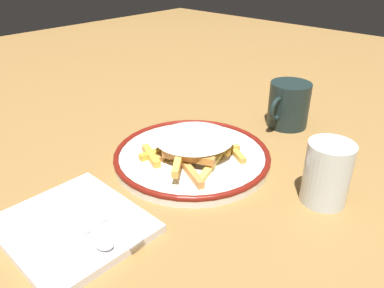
{
  "coord_description": "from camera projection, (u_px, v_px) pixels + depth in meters",
  "views": [
    {
      "loc": [
        0.43,
        0.4,
        0.35
      ],
      "look_at": [
        0.0,
        0.0,
        0.03
      ],
      "focal_mm": 35.1,
      "sensor_mm": 36.0,
      "label": 1
    }
  ],
  "objects": [
    {
      "name": "plate",
      "position": [
        192.0,
        156.0,
        0.67
      ],
      "size": [
        0.28,
        0.28,
        0.02
      ],
      "color": "white",
      "rests_on": "ground_plane"
    },
    {
      "name": "fork",
      "position": [
        95.0,
        215.0,
        0.52
      ],
      "size": [
        0.02,
        0.18,
        0.0
      ],
      "color": "silver",
      "rests_on": "napkin"
    },
    {
      "name": "spoon",
      "position": [
        88.0,
        232.0,
        0.49
      ],
      "size": [
        0.02,
        0.15,
        0.01
      ],
      "color": "silver",
      "rests_on": "napkin"
    },
    {
      "name": "napkin",
      "position": [
        73.0,
        226.0,
        0.51
      ],
      "size": [
        0.17,
        0.19,
        0.01
      ],
      "primitive_type": "cube",
      "rotation": [
        0.0,
        0.0,
        -0.01
      ],
      "color": "white",
      "rests_on": "ground_plane"
    },
    {
      "name": "water_glass",
      "position": [
        327.0,
        173.0,
        0.55
      ],
      "size": [
        0.07,
        0.07,
        0.1
      ],
      "primitive_type": "cylinder",
      "color": "silver",
      "rests_on": "ground_plane"
    },
    {
      "name": "ground_plane",
      "position": [
        192.0,
        161.0,
        0.68
      ],
      "size": [
        2.6,
        2.6,
        0.0
      ],
      "primitive_type": "plane",
      "color": "olive"
    },
    {
      "name": "coffee_mug",
      "position": [
        288.0,
        105.0,
        0.79
      ],
      "size": [
        0.11,
        0.09,
        0.09
      ],
      "color": "#1B2B29",
      "rests_on": "ground_plane"
    },
    {
      "name": "fries_heap",
      "position": [
        192.0,
        145.0,
        0.66
      ],
      "size": [
        0.2,
        0.19,
        0.04
      ],
      "color": "#EEC453",
      "rests_on": "plate"
    }
  ]
}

